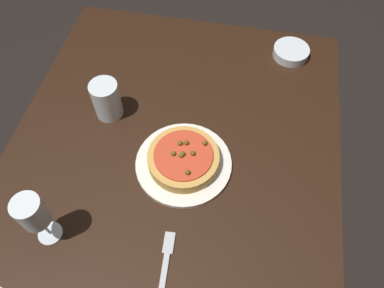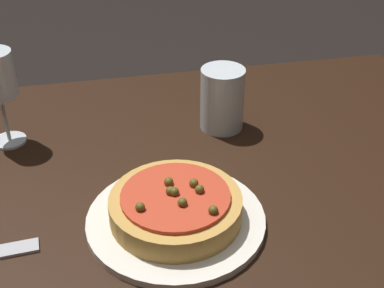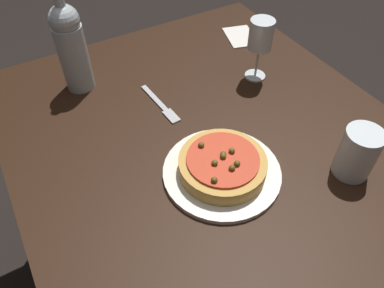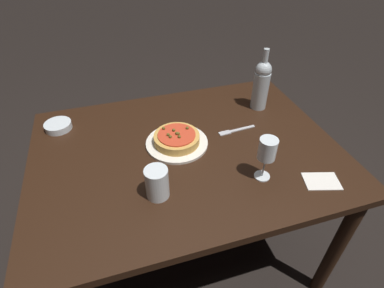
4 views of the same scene
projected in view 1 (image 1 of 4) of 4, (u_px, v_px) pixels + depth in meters
ground_plane at (176, 254)px, 1.68m from camera, size 14.00×14.00×0.00m
dining_table at (169, 186)px, 1.11m from camera, size 1.29×0.95×0.76m
dinner_plate at (184, 163)px, 1.04m from camera, size 0.27×0.27×0.01m
pizza at (183, 158)px, 1.02m from camera, size 0.20×0.20×0.05m
wine_glass at (32, 213)px, 0.83m from camera, size 0.07×0.07×0.18m
water_cup at (107, 100)px, 1.10m from camera, size 0.08×0.08×0.12m
side_bowl at (291, 52)px, 1.27m from camera, size 0.12×0.12×0.03m
fork at (166, 263)px, 0.90m from camera, size 0.18×0.03×0.00m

